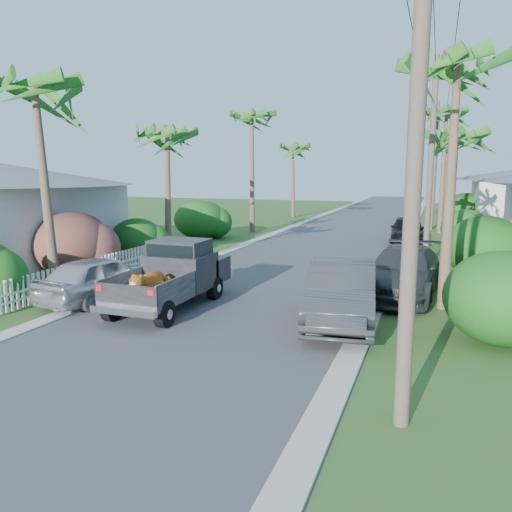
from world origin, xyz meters
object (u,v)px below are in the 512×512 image
at_px(pickup_truck, 176,274).
at_px(palm_r_d, 447,143).
at_px(utility_pole_a, 415,145).
at_px(utility_pole_d, 436,167).
at_px(palm_r_b, 456,132).
at_px(parked_car_rn, 342,293).
at_px(parked_car_rm, 403,272).
at_px(palm_l_a, 38,84).
at_px(utility_pole_b, 431,162).
at_px(palm_r_c, 447,111).
at_px(parked_car_ln, 99,278).
at_px(palm_l_d, 293,146).
at_px(utility_pole_c, 434,165).
at_px(palm_l_c, 252,115).
at_px(palm_r_a, 459,58).
at_px(palm_l_b, 166,131).
at_px(parked_car_rf, 408,230).

xyz_separation_m(pickup_truck, palm_r_d, (8.17, 36.53, 5.73)).
distance_m(utility_pole_a, utility_pole_d, 45.00).
bearing_deg(utility_pole_a, palm_r_b, 86.63).
relative_size(parked_car_rn, palm_r_b, 0.71).
bearing_deg(parked_car_rm, palm_r_b, 83.41).
bearing_deg(palm_l_a, utility_pole_b, 40.28).
distance_m(parked_car_rm, palm_r_c, 20.20).
relative_size(parked_car_ln, palm_l_d, 0.57).
bearing_deg(utility_pole_a, parked_car_rm, 93.73).
xyz_separation_m(parked_car_rn, palm_r_d, (2.90, 36.63, 5.89)).
relative_size(parked_car_rm, utility_pole_a, 0.62).
xyz_separation_m(parked_car_rn, utility_pole_a, (2.00, -5.37, 3.75)).
distance_m(palm_r_c, utility_pole_d, 17.37).
bearing_deg(parked_car_ln, utility_pole_c, -104.02).
height_order(pickup_truck, palm_l_c, palm_l_c).
bearing_deg(palm_l_a, utility_pole_a, -22.96).
height_order(palm_l_c, palm_r_d, palm_l_c).
distance_m(parked_car_ln, palm_r_d, 38.95).
bearing_deg(palm_l_c, pickup_truck, -76.86).
bearing_deg(palm_r_a, utility_pole_a, -95.00).
bearing_deg(palm_l_c, utility_pole_b, -37.81).
relative_size(parked_car_rm, palm_l_b, 0.75).
height_order(parked_car_rn, utility_pole_a, utility_pole_a).
xyz_separation_m(parked_car_rn, palm_l_b, (-10.40, 8.63, 5.30)).
bearing_deg(parked_car_ln, utility_pole_d, -96.29).
relative_size(palm_l_d, palm_r_c, 0.82).
relative_size(pickup_truck, palm_l_d, 0.66).
xyz_separation_m(palm_l_c, palm_r_d, (12.50, 18.00, -1.18)).
bearing_deg(palm_l_d, pickup_truck, -81.02).
xyz_separation_m(pickup_truck, utility_pole_b, (7.27, 9.53, 3.59)).
height_order(parked_car_rn, parked_car_rf, parked_car_rn).
distance_m(parked_car_ln, utility_pole_c, 27.11).
xyz_separation_m(palm_l_b, utility_pole_b, (12.40, 1.00, -1.55)).
distance_m(palm_r_a, palm_r_b, 9.12).
height_order(pickup_truck, utility_pole_d, utility_pole_d).
xyz_separation_m(parked_car_rn, parked_car_ln, (-7.90, -0.31, -0.10)).
relative_size(palm_r_c, utility_pole_c, 1.04).
bearing_deg(utility_pole_c, utility_pole_a, -90.00).
bearing_deg(palm_r_c, palm_r_b, -87.92).
height_order(parked_car_rn, palm_l_a, palm_l_a).
relative_size(parked_car_rf, utility_pole_a, 0.53).
xyz_separation_m(palm_l_d, utility_pole_b, (12.10, -21.00, -1.84)).
relative_size(palm_l_b, utility_pole_b, 0.82).
bearing_deg(palm_r_c, utility_pole_c, 106.70).
bearing_deg(palm_r_b, utility_pole_c, 94.40).
distance_m(palm_r_d, utility_pole_a, 42.06).
distance_m(palm_l_d, palm_r_a, 30.80).
xyz_separation_m(palm_l_b, palm_l_c, (0.80, 10.00, 1.77)).
bearing_deg(palm_r_b, palm_l_a, -136.85).
height_order(palm_r_b, utility_pole_d, utility_pole_d).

